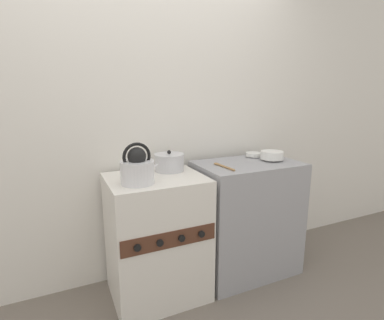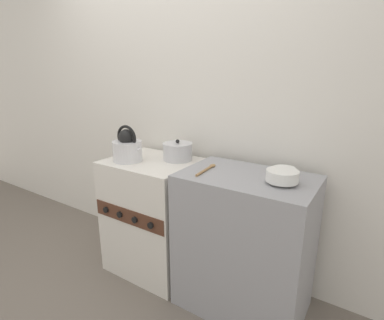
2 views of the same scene
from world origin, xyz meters
TOP-DOWN VIEW (x-y plane):
  - ground_plane at (0.00, 0.00)m, footprint 12.00×12.00m
  - wall_back at (0.00, 0.61)m, footprint 7.00×0.06m
  - stove at (-0.00, 0.27)m, footprint 0.66×0.57m
  - counter at (0.76, 0.26)m, footprint 0.80×0.52m
  - kettle at (-0.15, 0.17)m, footprint 0.26×0.21m
  - cooking_pot at (0.15, 0.39)m, footprint 0.22×0.22m
  - enamel_bowl at (0.97, 0.24)m, footprint 0.18×0.18m
  - small_ceramic_bowl at (0.93, 0.42)m, footprint 0.14×0.14m
  - wooden_spoon at (0.50, 0.22)m, footprint 0.04×0.25m

SIDE VIEW (x-z plane):
  - ground_plane at x=0.00m, z-range 0.00..0.00m
  - stove at x=0.00m, z-range 0.00..0.89m
  - counter at x=0.76m, z-range 0.00..0.92m
  - wooden_spoon at x=0.50m, z-range 0.92..0.94m
  - small_ceramic_bowl at x=0.93m, z-range 0.92..0.96m
  - cooking_pot at x=0.15m, z-range 0.88..1.03m
  - enamel_bowl at x=0.97m, z-range 0.93..1.00m
  - kettle at x=-0.15m, z-range 0.86..1.12m
  - wall_back at x=0.00m, z-range 0.00..2.50m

